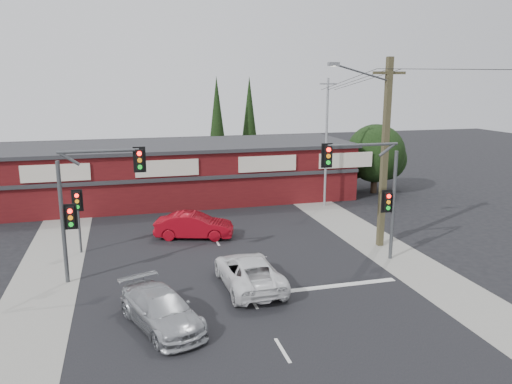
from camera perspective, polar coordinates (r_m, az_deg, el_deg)
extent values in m
plane|color=black|center=(22.69, -1.71, -10.26)|extent=(120.00, 120.00, 0.00)
cube|color=black|center=(27.26, -4.15, -6.28)|extent=(14.00, 70.00, 0.01)
cube|color=gray|center=(27.10, -22.23, -7.33)|extent=(3.00, 70.00, 0.02)
cube|color=gray|center=(29.94, 12.10, -4.78)|extent=(3.00, 70.00, 0.02)
cube|color=silver|center=(22.39, 8.11, -10.67)|extent=(6.50, 0.35, 0.01)
imported|color=white|center=(21.97, -0.82, -9.09)|extent=(2.42, 5.04, 1.38)
imported|color=#ACAEB2|center=(18.98, -10.78, -13.05)|extent=(3.33, 4.95, 1.33)
imported|color=maroon|center=(28.76, -7.10, -3.82)|extent=(4.66, 2.75, 1.45)
cube|color=silver|center=(17.50, 3.05, -17.61)|extent=(0.12, 1.60, 0.01)
cube|color=silver|center=(20.90, -0.41, -12.29)|extent=(0.12, 1.60, 0.01)
cube|color=silver|center=(24.49, -2.80, -8.46)|extent=(0.12, 1.60, 0.01)
cube|color=silver|center=(28.18, -4.53, -5.62)|extent=(0.12, 1.60, 0.01)
cube|color=silver|center=(31.95, -5.85, -3.44)|extent=(0.12, 1.60, 0.01)
cube|color=silver|center=(35.78, -6.88, -1.72)|extent=(0.12, 1.60, 0.01)
cube|color=silver|center=(39.63, -7.72, -0.33)|extent=(0.12, 1.60, 0.01)
cube|color=#4A0E11|center=(38.15, -9.10, 2.17)|extent=(26.00, 8.00, 4.00)
cube|color=#2D2D30|center=(37.84, -9.21, 5.30)|extent=(26.40, 8.40, 0.25)
cube|color=beige|center=(34.05, -21.93, 2.03)|extent=(4.20, 0.12, 1.10)
cube|color=beige|center=(33.90, -10.12, 2.71)|extent=(4.20, 0.12, 1.10)
cube|color=beige|center=(35.17, 1.33, 3.26)|extent=(4.20, 0.12, 1.10)
cube|color=beige|center=(37.28, 10.23, 3.60)|extent=(4.20, 0.12, 1.10)
cube|color=#2D2D30|center=(34.09, -8.38, 1.46)|extent=(26.00, 0.15, 0.25)
cylinder|color=#2D2116|center=(41.03, 13.33, 1.15)|extent=(0.50, 0.50, 1.80)
sphere|color=black|center=(40.65, 13.50, 4.33)|extent=(4.60, 4.60, 4.60)
sphere|color=black|center=(42.34, 14.60, 3.63)|extent=(3.40, 3.40, 3.40)
sphere|color=black|center=(41.42, 10.93, 3.34)|extent=(2.80, 2.80, 2.80)
cylinder|color=#2D2116|center=(45.79, -4.38, 2.75)|extent=(0.24, 0.24, 2.00)
cone|color=black|center=(45.24, -4.48, 8.38)|extent=(1.80, 1.80, 7.50)
cylinder|color=#2D2116|center=(48.46, -0.75, 3.33)|extent=(0.24, 0.24, 2.00)
cone|color=black|center=(47.94, -0.76, 8.65)|extent=(1.80, 1.80, 7.50)
cylinder|color=#47494C|center=(23.32, -21.22, -3.34)|extent=(0.18, 0.18, 5.50)
cylinder|color=#47494C|center=(22.57, -17.55, 4.48)|extent=(3.40, 0.14, 0.14)
cylinder|color=#47494C|center=(22.70, -20.50, 3.54)|extent=(0.82, 0.14, 0.63)
cube|color=black|center=(22.62, -13.17, 3.60)|extent=(0.32, 0.22, 0.95)
cube|color=black|center=(22.69, -13.17, 3.62)|extent=(0.55, 0.04, 1.15)
cylinder|color=#FF0C07|center=(22.45, -13.19, 4.30)|extent=(0.20, 0.06, 0.20)
cylinder|color=orange|center=(22.49, -13.16, 3.55)|extent=(0.20, 0.06, 0.20)
cylinder|color=#0CE526|center=(22.54, -13.12, 2.80)|extent=(0.20, 0.06, 0.20)
cube|color=black|center=(23.22, -20.41, -2.70)|extent=(0.32, 0.22, 0.95)
cube|color=black|center=(23.29, -20.40, -2.66)|extent=(0.55, 0.04, 1.15)
cylinder|color=#FF0C07|center=(23.02, -20.50, -2.07)|extent=(0.20, 0.06, 0.20)
cylinder|color=orange|center=(23.09, -20.44, -2.79)|extent=(0.20, 0.06, 0.20)
cylinder|color=#0CE526|center=(23.17, -20.38, -3.50)|extent=(0.20, 0.06, 0.20)
cylinder|color=#47494C|center=(25.60, 15.42, -1.55)|extent=(0.18, 0.18, 5.50)
cylinder|color=#47494C|center=(24.18, 12.14, 5.29)|extent=(3.60, 0.14, 0.14)
cylinder|color=#47494C|center=(24.82, 14.71, 4.64)|extent=(0.82, 0.14, 0.63)
cube|color=black|center=(23.48, 8.16, 4.12)|extent=(0.32, 0.22, 0.95)
cube|color=black|center=(23.55, 8.10, 4.15)|extent=(0.55, 0.04, 1.15)
cylinder|color=#FF0C07|center=(23.32, 8.31, 4.81)|extent=(0.20, 0.06, 0.20)
cylinder|color=orange|center=(23.37, 8.29, 4.08)|extent=(0.20, 0.06, 0.20)
cylinder|color=#0CE526|center=(23.41, 8.26, 3.35)|extent=(0.20, 0.06, 0.20)
cube|color=black|center=(25.37, 14.77, -1.06)|extent=(0.32, 0.22, 0.95)
cube|color=black|center=(25.43, 14.69, -1.02)|extent=(0.55, 0.04, 1.15)
cylinder|color=#FF0C07|center=(25.20, 14.95, -0.46)|extent=(0.20, 0.06, 0.20)
cylinder|color=orange|center=(25.26, 14.91, -1.13)|extent=(0.20, 0.06, 0.20)
cylinder|color=#0CE526|center=(25.33, 14.87, -1.79)|extent=(0.20, 0.06, 0.20)
cylinder|color=#47494C|center=(27.46, -19.56, -3.59)|extent=(0.12, 0.12, 3.00)
cube|color=black|center=(27.14, -19.76, -0.95)|extent=(0.32, 0.22, 0.95)
cube|color=black|center=(27.21, -19.74, -0.91)|extent=(0.55, 0.04, 1.15)
cylinder|color=#FF0C07|center=(26.95, -19.82, -0.39)|extent=(0.20, 0.06, 0.20)
cylinder|color=orange|center=(27.01, -19.78, -1.01)|extent=(0.20, 0.06, 0.20)
cylinder|color=#0CE526|center=(27.08, -19.73, -1.63)|extent=(0.20, 0.06, 0.20)
cube|color=#4A4329|center=(27.12, 14.49, 4.13)|extent=(0.30, 0.30, 10.00)
cube|color=#4A4329|center=(26.86, 14.99, 13.02)|extent=(1.80, 0.14, 0.14)
cylinder|color=#47494C|center=(25.97, 12.01, 13.20)|extent=(3.23, 0.39, 0.89)
cube|color=slate|center=(25.16, 8.86, 14.26)|extent=(0.55, 0.25, 0.18)
cylinder|color=silver|center=(25.16, 8.85, 14.03)|extent=(0.28, 0.28, 0.05)
cylinder|color=gray|center=(35.42, 8.03, 5.50)|extent=(0.16, 0.16, 9.00)
cube|color=gray|center=(35.16, 8.24, 12.14)|extent=(1.20, 0.10, 0.10)
cylinder|color=black|center=(30.70, 10.13, 12.40)|extent=(0.73, 9.01, 1.22)
cylinder|color=black|center=(30.96, 11.15, 12.36)|extent=(0.52, 9.00, 1.22)
cylinder|color=black|center=(31.22, 12.15, 12.31)|extent=(0.31, 9.00, 1.22)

